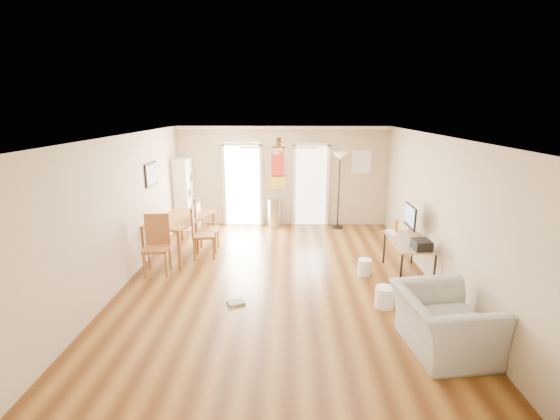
{
  "coord_description": "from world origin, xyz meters",
  "views": [
    {
      "loc": [
        0.16,
        -6.63,
        3.05
      ],
      "look_at": [
        0.0,
        0.6,
        1.15
      ],
      "focal_mm": 25.0,
      "sensor_mm": 36.0,
      "label": 1
    }
  ],
  "objects_px": {
    "bookshelf": "(184,193)",
    "dining_chair_right_b": "(204,232)",
    "torchiere_lamp": "(339,191)",
    "computer_desk": "(407,258)",
    "armchair": "(443,323)",
    "dining_table": "(181,235)",
    "wastebasket_b": "(384,297)",
    "printer": "(421,245)",
    "wastebasket_a": "(365,267)",
    "dining_chair_right_a": "(207,227)",
    "dining_chair_near": "(156,246)",
    "trash_can": "(274,213)"
  },
  "relations": [
    {
      "from": "bookshelf",
      "to": "dining_chair_right_b",
      "type": "height_order",
      "value": "bookshelf"
    },
    {
      "from": "torchiere_lamp",
      "to": "computer_desk",
      "type": "distance_m",
      "value": 3.21
    },
    {
      "from": "computer_desk",
      "to": "armchair",
      "type": "distance_m",
      "value": 2.33
    },
    {
      "from": "dining_table",
      "to": "wastebasket_b",
      "type": "distance_m",
      "value": 4.46
    },
    {
      "from": "printer",
      "to": "wastebasket_a",
      "type": "distance_m",
      "value": 1.16
    },
    {
      "from": "wastebasket_a",
      "to": "wastebasket_b",
      "type": "bearing_deg",
      "value": -86.44
    },
    {
      "from": "torchiere_lamp",
      "to": "computer_desk",
      "type": "height_order",
      "value": "torchiere_lamp"
    },
    {
      "from": "dining_table",
      "to": "computer_desk",
      "type": "height_order",
      "value": "dining_table"
    },
    {
      "from": "dining_chair_right_a",
      "to": "computer_desk",
      "type": "relative_size",
      "value": 0.83
    },
    {
      "from": "wastebasket_a",
      "to": "dining_chair_right_a",
      "type": "bearing_deg",
      "value": 159.43
    },
    {
      "from": "dining_chair_right_b",
      "to": "wastebasket_b",
      "type": "height_order",
      "value": "dining_chair_right_b"
    },
    {
      "from": "bookshelf",
      "to": "wastebasket_b",
      "type": "distance_m",
      "value": 6.04
    },
    {
      "from": "dining_chair_right_a",
      "to": "printer",
      "type": "bearing_deg",
      "value": -114.34
    },
    {
      "from": "dining_table",
      "to": "computer_desk",
      "type": "xyz_separation_m",
      "value": [
        4.53,
        -1.07,
        -0.05
      ]
    },
    {
      "from": "dining_table",
      "to": "printer",
      "type": "distance_m",
      "value": 4.86
    },
    {
      "from": "bookshelf",
      "to": "armchair",
      "type": "xyz_separation_m",
      "value": [
        4.7,
        -5.36,
        -0.51
      ]
    },
    {
      "from": "bookshelf",
      "to": "dining_chair_near",
      "type": "xyz_separation_m",
      "value": [
        0.24,
        -3.04,
        -0.35
      ]
    },
    {
      "from": "dining_chair_right_a",
      "to": "dining_chair_right_b",
      "type": "xyz_separation_m",
      "value": [
        0.0,
        -0.39,
        0.01
      ]
    },
    {
      "from": "dining_chair_right_a",
      "to": "wastebasket_a",
      "type": "height_order",
      "value": "dining_chair_right_a"
    },
    {
      "from": "dining_table",
      "to": "torchiere_lamp",
      "type": "xyz_separation_m",
      "value": [
        3.6,
        1.94,
        0.59
      ]
    },
    {
      "from": "bookshelf",
      "to": "printer",
      "type": "height_order",
      "value": "bookshelf"
    },
    {
      "from": "dining_chair_right_b",
      "to": "printer",
      "type": "xyz_separation_m",
      "value": [
        4.05,
        -1.31,
        0.23
      ]
    },
    {
      "from": "dining_chair_right_b",
      "to": "torchiere_lamp",
      "type": "distance_m",
      "value": 3.76
    },
    {
      "from": "torchiere_lamp",
      "to": "wastebasket_b",
      "type": "bearing_deg",
      "value": -86.9
    },
    {
      "from": "wastebasket_a",
      "to": "dining_table",
      "type": "bearing_deg",
      "value": 164.6
    },
    {
      "from": "dining_chair_right_b",
      "to": "computer_desk",
      "type": "xyz_separation_m",
      "value": [
        3.98,
        -0.85,
        -0.2
      ]
    },
    {
      "from": "bookshelf",
      "to": "dining_chair_near",
      "type": "height_order",
      "value": "bookshelf"
    },
    {
      "from": "printer",
      "to": "wastebasket_a",
      "type": "height_order",
      "value": "printer"
    },
    {
      "from": "dining_chair_right_a",
      "to": "computer_desk",
      "type": "distance_m",
      "value": 4.17
    },
    {
      "from": "armchair",
      "to": "trash_can",
      "type": "bearing_deg",
      "value": 16.28
    },
    {
      "from": "wastebasket_b",
      "to": "torchiere_lamp",
      "type": "bearing_deg",
      "value": 93.1
    },
    {
      "from": "computer_desk",
      "to": "wastebasket_a",
      "type": "bearing_deg",
      "value": 177.28
    },
    {
      "from": "trash_can",
      "to": "dining_chair_right_a",
      "type": "bearing_deg",
      "value": -127.47
    },
    {
      "from": "dining_chair_right_b",
      "to": "wastebasket_b",
      "type": "relative_size",
      "value": 3.26
    },
    {
      "from": "bookshelf",
      "to": "wastebasket_a",
      "type": "bearing_deg",
      "value": -49.36
    },
    {
      "from": "dining_chair_near",
      "to": "computer_desk",
      "type": "height_order",
      "value": "dining_chair_near"
    },
    {
      "from": "trash_can",
      "to": "armchair",
      "type": "relative_size",
      "value": 0.62
    },
    {
      "from": "wastebasket_a",
      "to": "wastebasket_b",
      "type": "distance_m",
      "value": 1.24
    },
    {
      "from": "trash_can",
      "to": "printer",
      "type": "relative_size",
      "value": 2.25
    },
    {
      "from": "dining_chair_right_b",
      "to": "computer_desk",
      "type": "height_order",
      "value": "dining_chair_right_b"
    },
    {
      "from": "printer",
      "to": "armchair",
      "type": "bearing_deg",
      "value": -103.36
    },
    {
      "from": "bookshelf",
      "to": "dining_table",
      "type": "bearing_deg",
      "value": -92.01
    },
    {
      "from": "dining_chair_right_b",
      "to": "trash_can",
      "type": "distance_m",
      "value": 2.62
    },
    {
      "from": "torchiere_lamp",
      "to": "wastebasket_a",
      "type": "distance_m",
      "value": 3.09
    },
    {
      "from": "trash_can",
      "to": "wastebasket_a",
      "type": "bearing_deg",
      "value": -59.11
    },
    {
      "from": "computer_desk",
      "to": "dining_chair_right_b",
      "type": "bearing_deg",
      "value": 167.9
    },
    {
      "from": "trash_can",
      "to": "torchiere_lamp",
      "type": "height_order",
      "value": "torchiere_lamp"
    },
    {
      "from": "printer",
      "to": "dining_chair_right_b",
      "type": "bearing_deg",
      "value": 157.89
    },
    {
      "from": "dining_chair_near",
      "to": "wastebasket_b",
      "type": "xyz_separation_m",
      "value": [
        3.99,
        -1.21,
        -0.39
      ]
    },
    {
      "from": "dining_chair_near",
      "to": "computer_desk",
      "type": "xyz_separation_m",
      "value": [
        4.69,
        -0.0,
        -0.21
      ]
    }
  ]
}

